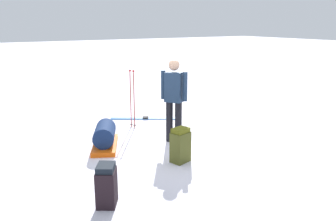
{
  "coord_description": "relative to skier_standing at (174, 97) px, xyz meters",
  "views": [
    {
      "loc": [
        -5.7,
        3.48,
        2.42
      ],
      "look_at": [
        0.0,
        0.0,
        0.7
      ],
      "focal_mm": 37.03,
      "sensor_mm": 36.0,
      "label": 1
    }
  ],
  "objects": [
    {
      "name": "skier_standing",
      "position": [
        0.0,
        0.0,
        0.0
      ],
      "size": [
        0.49,
        0.37,
        1.7
      ],
      "color": "black",
      "rests_on": "ground_plane"
    },
    {
      "name": "ski_pair_near",
      "position": [
        1.84,
        -0.31,
        -0.94
      ],
      "size": [
        1.05,
        1.64,
        0.05
      ],
      "color": "#2D62A4",
      "rests_on": "ground_plane"
    },
    {
      "name": "gear_sled",
      "position": [
        0.43,
        1.34,
        -0.73
      ],
      "size": [
        1.19,
        0.89,
        0.49
      ],
      "color": "#E6560D",
      "rests_on": "ground_plane"
    },
    {
      "name": "ground_plane",
      "position": [
        -0.05,
        0.17,
        -0.95
      ],
      "size": [
        80.0,
        80.0,
        0.0
      ],
      "primitive_type": "plane",
      "color": "white"
    },
    {
      "name": "ski_poles_planted_near",
      "position": [
        1.35,
        0.28,
        -0.2
      ],
      "size": [
        0.18,
        0.1,
        1.36
      ],
      "color": "maroon",
      "rests_on": "ground_plane"
    },
    {
      "name": "backpack_large_dark",
      "position": [
        -1.69,
        2.14,
        -0.67
      ],
      "size": [
        0.41,
        0.39,
        0.58
      ],
      "color": "black",
      "rests_on": "ground_plane"
    },
    {
      "name": "backpack_bright",
      "position": [
        -0.96,
        0.47,
        -0.65
      ],
      "size": [
        0.32,
        0.37,
        0.62
      ],
      "color": "#484B1C",
      "rests_on": "ground_plane"
    }
  ]
}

